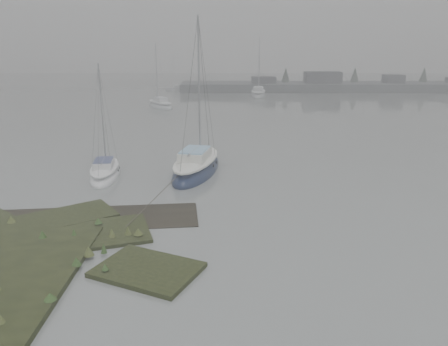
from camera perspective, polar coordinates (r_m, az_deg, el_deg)
ground at (r=45.13m, az=-4.16°, el=6.55°), size 160.00×160.00×0.00m
far_shoreline at (r=80.12m, az=17.42°, el=10.81°), size 60.00×8.00×4.15m
sailboat_main at (r=27.42m, az=-3.62°, el=0.69°), size 3.78×7.53×10.16m
sailboat_white at (r=27.55m, az=-15.27°, el=0.01°), size 2.30×5.29×7.23m
sailboat_far_a at (r=56.77m, az=-8.31°, el=8.73°), size 4.71×6.16×8.45m
sailboat_far_b at (r=68.62m, az=4.48°, el=10.20°), size 3.16×7.05×9.60m
sailboat_far_c at (r=76.91m, az=-6.01°, el=10.77°), size 4.74×2.06×6.48m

